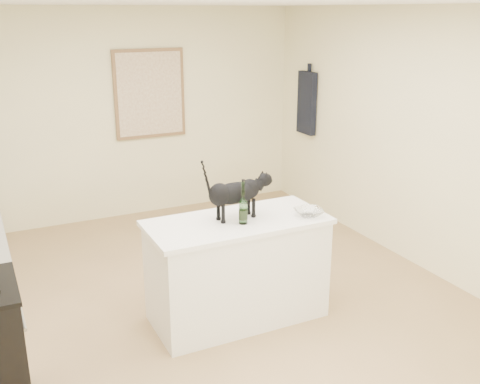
# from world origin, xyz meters

# --- Properties ---
(floor) EXTENTS (5.50, 5.50, 0.00)m
(floor) POSITION_xyz_m (0.00, 0.00, 0.00)
(floor) COLOR #A58257
(floor) RESTS_ON ground
(ceiling) EXTENTS (5.50, 5.50, 0.00)m
(ceiling) POSITION_xyz_m (0.00, 0.00, 2.60)
(ceiling) COLOR white
(ceiling) RESTS_ON ground
(wall_back) EXTENTS (4.50, 0.00, 4.50)m
(wall_back) POSITION_xyz_m (0.00, 2.75, 1.30)
(wall_back) COLOR beige
(wall_back) RESTS_ON ground
(wall_right) EXTENTS (0.00, 5.50, 5.50)m
(wall_right) POSITION_xyz_m (2.25, 0.00, 1.30)
(wall_right) COLOR beige
(wall_right) RESTS_ON ground
(island_base) EXTENTS (1.44, 0.67, 0.86)m
(island_base) POSITION_xyz_m (0.10, -0.20, 0.43)
(island_base) COLOR white
(island_base) RESTS_ON floor
(island_top) EXTENTS (1.50, 0.70, 0.04)m
(island_top) POSITION_xyz_m (0.10, -0.20, 0.88)
(island_top) COLOR white
(island_top) RESTS_ON island_base
(artwork_frame) EXTENTS (0.90, 0.03, 1.10)m
(artwork_frame) POSITION_xyz_m (0.30, 2.72, 1.55)
(artwork_frame) COLOR brown
(artwork_frame) RESTS_ON wall_back
(artwork_canvas) EXTENTS (0.82, 0.00, 1.02)m
(artwork_canvas) POSITION_xyz_m (0.30, 2.70, 1.55)
(artwork_canvas) COLOR beige
(artwork_canvas) RESTS_ON wall_back
(hanging_garment) EXTENTS (0.08, 0.34, 0.80)m
(hanging_garment) POSITION_xyz_m (2.19, 2.05, 1.40)
(hanging_garment) COLOR black
(hanging_garment) RESTS_ON wall_right
(black_cat) EXTENTS (0.58, 0.20, 0.40)m
(black_cat) POSITION_xyz_m (0.10, -0.16, 1.10)
(black_cat) COLOR black
(black_cat) RESTS_ON island_top
(wine_bottle) EXTENTS (0.09, 0.09, 0.33)m
(wine_bottle) POSITION_xyz_m (0.11, -0.29, 1.06)
(wine_bottle) COLOR #276026
(wine_bottle) RESTS_ON island_top
(glass_bowl) EXTENTS (0.28, 0.28, 0.06)m
(glass_bowl) POSITION_xyz_m (0.68, -0.37, 0.93)
(glass_bowl) COLOR white
(glass_bowl) RESTS_ON island_top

